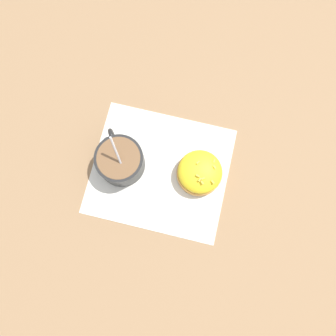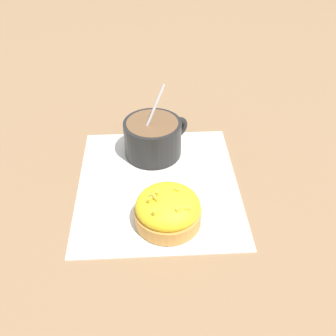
{
  "view_description": "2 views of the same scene",
  "coord_description": "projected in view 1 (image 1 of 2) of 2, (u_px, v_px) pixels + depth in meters",
  "views": [
    {
      "loc": [
        -0.03,
        0.12,
        0.63
      ],
      "look_at": [
        -0.02,
        -0.0,
        0.03
      ],
      "focal_mm": 35.0,
      "sensor_mm": 36.0,
      "label": 1
    },
    {
      "loc": [
        -0.42,
        0.07,
        0.38
      ],
      "look_at": [
        -0.0,
        -0.01,
        0.03
      ],
      "focal_mm": 42.0,
      "sensor_mm": 36.0,
      "label": 2
    }
  ],
  "objects": [
    {
      "name": "paper_napkin",
      "position": [
        160.0,
        171.0,
        0.64
      ],
      "size": [
        0.29,
        0.26,
        0.0
      ],
      "color": "white",
      "rests_on": "ground_plane"
    },
    {
      "name": "coffee_cup",
      "position": [
        120.0,
        160.0,
        0.61
      ],
      "size": [
        0.09,
        0.11,
        0.12
      ],
      "color": "black",
      "rests_on": "paper_napkin"
    },
    {
      "name": "ground_plane",
      "position": [
        160.0,
        171.0,
        0.64
      ],
      "size": [
        3.0,
        3.0,
        0.0
      ],
      "primitive_type": "plane",
      "color": "#93704C"
    },
    {
      "name": "frosted_pastry",
      "position": [
        200.0,
        175.0,
        0.61
      ],
      "size": [
        0.09,
        0.09,
        0.05
      ],
      "color": "#D19347",
      "rests_on": "paper_napkin"
    }
  ]
}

